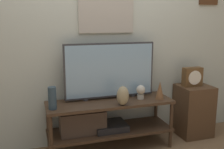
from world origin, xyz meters
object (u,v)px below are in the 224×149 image
object	(u,v)px
mantel_clock	(192,77)
vase_slim_bronze	(160,90)
vase_tall_ceramic	(52,98)
decorative_bust	(141,91)
vase_urn_stoneware	(123,96)
television	(110,70)

from	to	relation	value
mantel_clock	vase_slim_bronze	bearing A→B (deg)	-166.02
vase_tall_ceramic	decorative_bust	size ratio (longest dim) A/B	1.44
decorative_bust	mantel_clock	bearing A→B (deg)	5.19
vase_slim_bronze	vase_urn_stoneware	bearing A→B (deg)	-170.38
decorative_bust	mantel_clock	world-z (taller)	mantel_clock
vase_tall_ceramic	vase_urn_stoneware	world-z (taller)	vase_tall_ceramic
vase_tall_ceramic	vase_slim_bronze	xyz separation A→B (m)	(1.18, -0.01, -0.01)
vase_tall_ceramic	mantel_clock	size ratio (longest dim) A/B	0.96
vase_tall_ceramic	vase_slim_bronze	distance (m)	1.18
television	vase_tall_ceramic	size ratio (longest dim) A/B	4.50
television	vase_urn_stoneware	world-z (taller)	television
television	mantel_clock	distance (m)	1.04
television	vase_urn_stoneware	distance (m)	0.35
vase_tall_ceramic	mantel_clock	world-z (taller)	mantel_clock
television	decorative_bust	size ratio (longest dim) A/B	6.49
vase_slim_bronze	mantel_clock	xyz separation A→B (m)	(0.50, 0.12, 0.09)
vase_tall_ceramic	television	bearing A→B (deg)	15.03
television	vase_tall_ceramic	xyz separation A→B (m)	(-0.65, -0.18, -0.21)
decorative_bust	vase_tall_ceramic	bearing A→B (deg)	-176.81
mantel_clock	vase_urn_stoneware	bearing A→B (deg)	-168.11
vase_slim_bronze	decorative_bust	distance (m)	0.21
vase_urn_stoneware	mantel_clock	size ratio (longest dim) A/B	0.86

